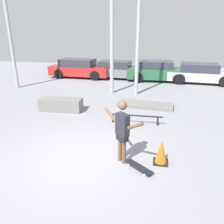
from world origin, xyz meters
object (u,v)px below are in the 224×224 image
(manual_pad, at_px, (145,105))
(parked_car_red, at_px, (80,69))
(skateboarder, at_px, (122,129))
(traffic_cone, at_px, (161,152))
(skateboard, at_px, (139,167))
(grind_box, at_px, (61,104))
(parked_car_green, at_px, (157,71))
(grind_rail, at_px, (135,117))
(parked_car_grey, at_px, (116,70))
(parked_car_silver, at_px, (200,73))

(manual_pad, height_order, parked_car_red, parked_car_red)
(skateboarder, xyz_separation_m, traffic_cone, (1.02, 0.16, -0.64))
(skateboarder, relative_size, skateboard, 2.23)
(skateboarder, relative_size, grind_box, 0.92)
(skateboarder, bearing_deg, parked_car_green, 124.98)
(grind_rail, xyz_separation_m, parked_car_green, (0.64, 8.11, 0.39))
(skateboarder, bearing_deg, grind_rail, 127.52)
(grind_box, relative_size, manual_pad, 0.73)
(skateboarder, xyz_separation_m, skateboard, (0.49, -0.27, -0.90))
(parked_car_grey, bearing_deg, grind_rail, -71.00)
(skateboarder, distance_m, manual_pad, 4.87)
(parked_car_red, bearing_deg, traffic_cone, -58.69)
(skateboarder, distance_m, parked_car_red, 11.83)
(grind_box, bearing_deg, skateboard, -44.27)
(parked_car_red, xyz_separation_m, parked_car_green, (5.75, 0.05, 0.00))
(manual_pad, height_order, traffic_cone, traffic_cone)
(grind_box, distance_m, parked_car_red, 7.47)
(parked_car_red, xyz_separation_m, parked_car_grey, (2.78, 0.29, -0.04))
(skateboarder, bearing_deg, manual_pad, 125.14)
(grind_box, height_order, parked_car_grey, parked_car_grey)
(skateboard, height_order, grind_box, grind_box)
(grind_rail, bearing_deg, grind_box, 166.55)
(skateboarder, distance_m, parked_car_green, 10.77)
(traffic_cone, bearing_deg, grind_rail, 111.45)
(parked_car_grey, bearing_deg, parked_car_silver, 0.01)
(skateboarder, xyz_separation_m, parked_car_grey, (-2.28, 10.98, -0.34))
(parked_car_grey, height_order, parked_car_silver, parked_car_silver)
(grind_rail, xyz_separation_m, parked_car_silver, (3.50, 8.00, 0.35))
(parked_car_green, bearing_deg, parked_car_grey, 172.97)
(skateboarder, distance_m, skateboard, 1.06)
(parked_car_grey, xyz_separation_m, parked_car_silver, (5.83, -0.35, 0.01))
(skateboarder, bearing_deg, parked_car_red, 153.96)
(skateboard, bearing_deg, parked_car_grey, 141.64)
(parked_car_green, bearing_deg, traffic_cone, -90.61)
(parked_car_grey, bearing_deg, manual_pad, -64.10)
(parked_car_green, bearing_deg, manual_pad, -96.22)
(parked_car_green, relative_size, traffic_cone, 6.45)
(skateboarder, relative_size, parked_car_grey, 0.41)
(parked_car_red, relative_size, parked_car_grey, 1.09)
(grind_rail, xyz_separation_m, parked_car_grey, (-2.33, 8.35, 0.34))
(skateboarder, height_order, grind_rail, skateboarder)
(skateboarder, bearing_deg, traffic_cone, 47.56)
(skateboarder, distance_m, parked_car_silver, 11.22)
(parked_car_green, bearing_deg, grind_box, -121.16)
(grind_box, distance_m, parked_car_silver, 9.95)
(parked_car_red, distance_m, parked_car_silver, 8.61)
(skateboarder, height_order, parked_car_green, skateboarder)
(parked_car_grey, height_order, parked_car_green, parked_car_green)
(parked_car_grey, height_order, traffic_cone, parked_car_grey)
(skateboarder, height_order, grind_box, skateboarder)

